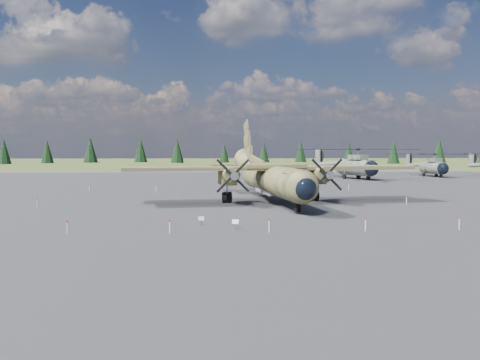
{
  "coord_description": "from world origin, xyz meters",
  "views": [
    {
      "loc": [
        -1.73,
        -41.47,
        5.01
      ],
      "look_at": [
        1.31,
        2.0,
        2.23
      ],
      "focal_mm": 35.0,
      "sensor_mm": 36.0,
      "label": 1
    }
  ],
  "objects": [
    {
      "name": "barrier_fence",
      "position": [
        -0.46,
        -0.08,
        0.51
      ],
      "size": [
        33.12,
        29.62,
        0.85
      ],
      "color": "silver",
      "rests_on": "ground"
    },
    {
      "name": "helicopter_near",
      "position": [
        23.85,
        37.54,
        3.77
      ],
      "size": [
        26.45,
        26.83,
        5.31
      ],
      "rotation": [
        0.0,
        0.0,
        0.32
      ],
      "color": "#66685A",
      "rests_on": "ground"
    },
    {
      "name": "helicopter_mid",
      "position": [
        40.76,
        43.83,
        3.13
      ],
      "size": [
        18.01,
        20.84,
        4.42
      ],
      "rotation": [
        0.0,
        0.0,
        0.04
      ],
      "color": "#66685A",
      "rests_on": "ground"
    },
    {
      "name": "info_placard_left",
      "position": [
        -2.16,
        -10.57,
        0.41
      ],
      "size": [
        0.41,
        0.22,
        0.61
      ],
      "rotation": [
        0.0,
        0.0,
        0.16
      ],
      "color": "gray",
      "rests_on": "ground"
    },
    {
      "name": "transport_plane",
      "position": [
        4.35,
        3.74,
        2.65
      ],
      "size": [
        28.04,
        25.35,
        9.22
      ],
      "rotation": [
        0.0,
        0.0,
        0.11
      ],
      "color": "#3F4123",
      "rests_on": "ground"
    },
    {
      "name": "apron",
      "position": [
        0.0,
        10.0,
        0.0
      ],
      "size": [
        120.0,
        120.0,
        0.04
      ],
      "primitive_type": "cube",
      "color": "#5B5A5F",
      "rests_on": "ground"
    },
    {
      "name": "info_placard_right",
      "position": [
        0.02,
        -12.27,
        0.43
      ],
      "size": [
        0.44,
        0.27,
        0.65
      ],
      "rotation": [
        0.0,
        0.0,
        -0.26
      ],
      "color": "gray",
      "rests_on": "ground"
    },
    {
      "name": "treeline",
      "position": [
        2.48,
        -5.01,
        4.85
      ],
      "size": [
        321.48,
        321.72,
        10.96
      ],
      "color": "black",
      "rests_on": "ground"
    },
    {
      "name": "ground",
      "position": [
        0.0,
        0.0,
        0.0
      ],
      "size": [
        500.0,
        500.0,
        0.0
      ],
      "primitive_type": "plane",
      "color": "#4F5626",
      "rests_on": "ground"
    }
  ]
}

